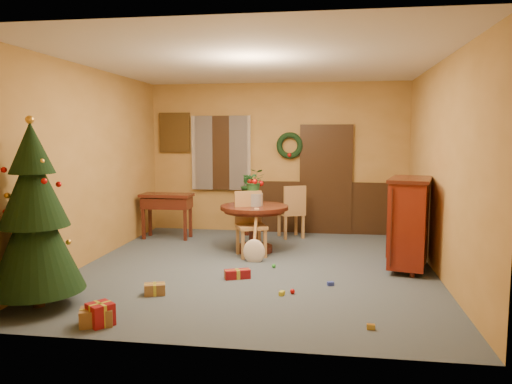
% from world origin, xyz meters
% --- Properties ---
extents(room_envelope, '(5.50, 5.50, 5.50)m').
position_xyz_m(room_envelope, '(0.21, 2.70, 1.12)').
color(room_envelope, '#374250').
rests_on(room_envelope, ground).
extents(dining_table, '(1.11, 1.11, 0.76)m').
position_xyz_m(dining_table, '(-0.18, 0.98, 0.53)').
color(dining_table, black).
rests_on(dining_table, floor).
extents(urn, '(0.28, 0.28, 0.20)m').
position_xyz_m(urn, '(-0.18, 0.98, 0.86)').
color(urn, slate).
rests_on(urn, dining_table).
extents(centerpiece_plant, '(0.36, 0.31, 0.40)m').
position_xyz_m(centerpiece_plant, '(-0.18, 0.98, 1.16)').
color(centerpiece_plant, '#1E4C23').
rests_on(centerpiece_plant, urn).
extents(chair_near, '(0.58, 0.58, 1.01)m').
position_xyz_m(chair_near, '(-0.21, 0.74, 0.54)').
color(chair_near, '#9F6C3F').
rests_on(chair_near, floor).
extents(chair_far, '(0.57, 0.57, 0.98)m').
position_xyz_m(chair_far, '(0.36, 2.15, 0.53)').
color(chair_far, '#9F6C3F').
rests_on(chair_far, floor).
extents(guitar, '(0.40, 0.55, 0.76)m').
position_xyz_m(guitar, '(-0.08, 0.32, 0.39)').
color(guitar, beige).
rests_on(guitar, floor).
extents(plant_stand, '(0.29, 0.29, 0.76)m').
position_xyz_m(plant_stand, '(-0.53, 2.28, 0.47)').
color(plant_stand, black).
rests_on(plant_stand, floor).
extents(stand_plant, '(0.25, 0.22, 0.40)m').
position_xyz_m(stand_plant, '(-0.53, 2.28, 0.96)').
color(stand_plant, '#19471E').
rests_on(stand_plant, plant_stand).
extents(christmas_tree, '(1.02, 1.02, 2.11)m').
position_xyz_m(christmas_tree, '(-2.15, -1.99, 1.00)').
color(christmas_tree, '#382111').
rests_on(christmas_tree, floor).
extents(writing_desk, '(0.94, 0.47, 0.83)m').
position_xyz_m(writing_desk, '(-1.93, 1.79, 0.62)').
color(writing_desk, black).
rests_on(writing_desk, floor).
extents(sideboard, '(0.76, 1.12, 1.31)m').
position_xyz_m(sideboard, '(2.15, 0.24, 0.70)').
color(sideboard, '#551309').
rests_on(sideboard, floor).
extents(gift_a, '(0.38, 0.33, 0.17)m').
position_xyz_m(gift_a, '(-1.26, -2.40, 0.08)').
color(gift_a, brown).
rests_on(gift_a, floor).
extents(gift_b, '(0.32, 0.32, 0.23)m').
position_xyz_m(gift_b, '(-1.22, -2.40, 0.11)').
color(gift_b, maroon).
rests_on(gift_b, floor).
extents(gift_c, '(0.29, 0.24, 0.13)m').
position_xyz_m(gift_c, '(-1.02, -1.39, 0.07)').
color(gift_c, brown).
rests_on(gift_c, floor).
extents(gift_d, '(0.36, 0.26, 0.12)m').
position_xyz_m(gift_d, '(-0.16, -0.58, 0.06)').
color(gift_d, maroon).
rests_on(gift_d, floor).
extents(toy_a, '(0.09, 0.08, 0.05)m').
position_xyz_m(toy_a, '(1.07, -0.72, 0.03)').
color(toy_a, '#2A3FB7').
rests_on(toy_a, floor).
extents(toy_b, '(0.06, 0.06, 0.06)m').
position_xyz_m(toy_b, '(0.26, 0.01, 0.03)').
color(toy_b, green).
rests_on(toy_b, floor).
extents(toy_c, '(0.07, 0.09, 0.05)m').
position_xyz_m(toy_c, '(0.49, -1.20, 0.03)').
color(toy_c, gold).
rests_on(toy_c, floor).
extents(toy_d, '(0.06, 0.06, 0.06)m').
position_xyz_m(toy_d, '(0.61, -1.12, 0.03)').
color(toy_d, red).
rests_on(toy_d, floor).
extents(toy_e, '(0.08, 0.05, 0.05)m').
position_xyz_m(toy_e, '(1.46, -2.11, 0.03)').
color(toy_e, gold).
rests_on(toy_e, floor).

